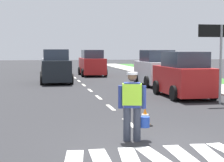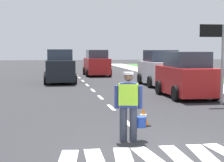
{
  "view_description": "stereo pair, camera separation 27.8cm",
  "coord_description": "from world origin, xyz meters",
  "px_view_note": "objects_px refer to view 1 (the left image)",
  "views": [
    {
      "loc": [
        -2.58,
        -7.95,
        2.21
      ],
      "look_at": [
        -0.13,
        4.75,
        1.1
      ],
      "focal_mm": 59.18,
      "sensor_mm": 36.0,
      "label": 1
    },
    {
      "loc": [
        -2.31,
        -8.0,
        2.21
      ],
      "look_at": [
        -0.13,
        4.75,
        1.1
      ],
      "focal_mm": 59.18,
      "sensor_mm": 36.0,
      "label": 2
    }
  ],
  "objects_px": {
    "road_worker": "(133,103)",
    "car_outgoing_far": "(92,64)",
    "car_oncoming_second": "(56,67)",
    "car_oncoming_third": "(52,63)",
    "car_parked_curbside": "(184,76)",
    "traffic_cone_near": "(145,117)",
    "car_parked_far": "(156,69)",
    "lane_direction_sign": "(215,44)"
  },
  "relations": [
    {
      "from": "car_parked_far",
      "to": "car_outgoing_far",
      "type": "distance_m",
      "value": 9.51
    },
    {
      "from": "car_parked_curbside",
      "to": "car_outgoing_far",
      "type": "distance_m",
      "value": 14.8
    },
    {
      "from": "car_outgoing_far",
      "to": "car_parked_far",
      "type": "bearing_deg",
      "value": -73.56
    },
    {
      "from": "road_worker",
      "to": "traffic_cone_near",
      "type": "bearing_deg",
      "value": 64.98
    },
    {
      "from": "car_oncoming_third",
      "to": "car_oncoming_second",
      "type": "relative_size",
      "value": 1.01
    },
    {
      "from": "lane_direction_sign",
      "to": "car_oncoming_third",
      "type": "height_order",
      "value": "lane_direction_sign"
    },
    {
      "from": "lane_direction_sign",
      "to": "car_parked_far",
      "type": "height_order",
      "value": "lane_direction_sign"
    },
    {
      "from": "road_worker",
      "to": "car_oncoming_second",
      "type": "relative_size",
      "value": 0.39
    },
    {
      "from": "car_oncoming_second",
      "to": "car_parked_far",
      "type": "bearing_deg",
      "value": -27.34
    },
    {
      "from": "car_oncoming_third",
      "to": "car_parked_far",
      "type": "distance_m",
      "value": 15.95
    },
    {
      "from": "lane_direction_sign",
      "to": "car_outgoing_far",
      "type": "relative_size",
      "value": 0.76
    },
    {
      "from": "road_worker",
      "to": "traffic_cone_near",
      "type": "distance_m",
      "value": 1.98
    },
    {
      "from": "lane_direction_sign",
      "to": "car_parked_curbside",
      "type": "xyz_separation_m",
      "value": [
        -0.41,
        2.26,
        -1.43
      ]
    },
    {
      "from": "car_outgoing_far",
      "to": "road_worker",
      "type": "bearing_deg",
      "value": -95.29
    },
    {
      "from": "road_worker",
      "to": "car_parked_curbside",
      "type": "distance_m",
      "value": 8.69
    },
    {
      "from": "lane_direction_sign",
      "to": "car_outgoing_far",
      "type": "bearing_deg",
      "value": 99.03
    },
    {
      "from": "car_outgoing_far",
      "to": "car_parked_curbside",
      "type": "bearing_deg",
      "value": -81.17
    },
    {
      "from": "car_oncoming_third",
      "to": "car_parked_far",
      "type": "relative_size",
      "value": 1.11
    },
    {
      "from": "car_oncoming_second",
      "to": "car_outgoing_far",
      "type": "height_order",
      "value": "car_oncoming_second"
    },
    {
      "from": "lane_direction_sign",
      "to": "car_parked_curbside",
      "type": "distance_m",
      "value": 2.7
    },
    {
      "from": "traffic_cone_near",
      "to": "car_outgoing_far",
      "type": "height_order",
      "value": "car_outgoing_far"
    },
    {
      "from": "car_oncoming_third",
      "to": "car_outgoing_far",
      "type": "bearing_deg",
      "value": -60.73
    },
    {
      "from": "car_oncoming_second",
      "to": "car_oncoming_third",
      "type": "bearing_deg",
      "value": 89.71
    },
    {
      "from": "traffic_cone_near",
      "to": "car_outgoing_far",
      "type": "distance_m",
      "value": 20.53
    },
    {
      "from": "traffic_cone_near",
      "to": "car_oncoming_second",
      "type": "distance_m",
      "value": 14.59
    },
    {
      "from": "lane_direction_sign",
      "to": "car_oncoming_third",
      "type": "distance_m",
      "value": 23.39
    },
    {
      "from": "traffic_cone_near",
      "to": "car_parked_far",
      "type": "relative_size",
      "value": 0.14
    },
    {
      "from": "car_outgoing_far",
      "to": "traffic_cone_near",
      "type": "bearing_deg",
      "value": -93.53
    },
    {
      "from": "road_worker",
      "to": "lane_direction_sign",
      "type": "distance_m",
      "value": 7.25
    },
    {
      "from": "car_parked_far",
      "to": "traffic_cone_near",
      "type": "bearing_deg",
      "value": -109.2
    },
    {
      "from": "road_worker",
      "to": "car_oncoming_third",
      "type": "bearing_deg",
      "value": 92.36
    },
    {
      "from": "car_oncoming_third",
      "to": "car_oncoming_second",
      "type": "xyz_separation_m",
      "value": [
        -0.06,
        -11.75,
        0.1
      ]
    },
    {
      "from": "traffic_cone_near",
      "to": "car_oncoming_third",
      "type": "distance_m",
      "value": 26.26
    },
    {
      "from": "lane_direction_sign",
      "to": "car_parked_far",
      "type": "xyz_separation_m",
      "value": [
        0.01,
        7.76,
        -1.4
      ]
    },
    {
      "from": "traffic_cone_near",
      "to": "car_oncoming_second",
      "type": "relative_size",
      "value": 0.12
    },
    {
      "from": "road_worker",
      "to": "car_parked_far",
      "type": "xyz_separation_m",
      "value": [
        4.74,
        13.04,
        0.08
      ]
    },
    {
      "from": "road_worker",
      "to": "car_outgoing_far",
      "type": "bearing_deg",
      "value": 84.71
    },
    {
      "from": "car_parked_curbside",
      "to": "car_oncoming_second",
      "type": "bearing_deg",
      "value": 122.8
    },
    {
      "from": "car_parked_far",
      "to": "car_oncoming_third",
      "type": "bearing_deg",
      "value": 111.66
    },
    {
      "from": "road_worker",
      "to": "car_oncoming_third",
      "type": "relative_size",
      "value": 0.39
    },
    {
      "from": "car_oncoming_second",
      "to": "car_parked_curbside",
      "type": "relative_size",
      "value": 1.1
    },
    {
      "from": "road_worker",
      "to": "car_outgoing_far",
      "type": "relative_size",
      "value": 0.4
    }
  ]
}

